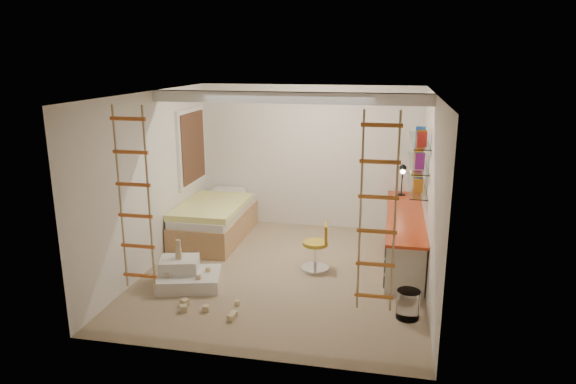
% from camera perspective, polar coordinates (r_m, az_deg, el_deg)
% --- Properties ---
extents(floor, '(4.50, 4.50, 0.00)m').
position_cam_1_polar(floor, '(7.64, -0.45, -8.94)').
color(floor, '#947F5F').
rests_on(floor, ground).
extents(ceiling_beam, '(4.00, 0.18, 0.16)m').
position_cam_1_polar(ceiling_beam, '(7.31, 0.00, 10.44)').
color(ceiling_beam, white).
rests_on(ceiling_beam, ceiling).
extents(window_frame, '(0.06, 1.15, 1.35)m').
position_cam_1_polar(window_frame, '(9.14, -10.72, 4.94)').
color(window_frame, white).
rests_on(window_frame, wall_left).
extents(window_blind, '(0.02, 1.00, 1.20)m').
position_cam_1_polar(window_blind, '(9.13, -10.48, 4.94)').
color(window_blind, '#4C2D1E').
rests_on(window_blind, window_frame).
extents(rope_ladder_left, '(0.41, 0.04, 2.13)m').
position_cam_1_polar(rope_ladder_left, '(6.02, -16.70, -0.89)').
color(rope_ladder_left, orange).
rests_on(rope_ladder_left, ceiling).
extents(rope_ladder_right, '(0.41, 0.04, 2.13)m').
position_cam_1_polar(rope_ladder_right, '(5.33, 9.93, -2.47)').
color(rope_ladder_right, '#C06E20').
rests_on(rope_ladder_right, ceiling).
extents(waste_bin, '(0.28, 0.28, 0.36)m').
position_cam_1_polar(waste_bin, '(6.51, 13.20, -12.07)').
color(waste_bin, white).
rests_on(waste_bin, floor).
extents(desk, '(0.56, 2.80, 0.75)m').
position_cam_1_polar(desk, '(8.16, 12.74, -4.69)').
color(desk, '#C13A16').
rests_on(desk, floor).
extents(shelves, '(0.25, 1.80, 0.71)m').
position_cam_1_polar(shelves, '(8.14, 14.22, 3.18)').
color(shelves, white).
rests_on(shelves, wall_right).
extents(bed, '(1.02, 2.00, 0.69)m').
position_cam_1_polar(bed, '(9.01, -8.10, -3.09)').
color(bed, '#AD7F51').
rests_on(bed, floor).
extents(task_lamp, '(0.14, 0.36, 0.57)m').
position_cam_1_polar(task_lamp, '(8.88, 12.61, 1.84)').
color(task_lamp, black).
rests_on(task_lamp, desk).
extents(swivel_chair, '(0.49, 0.49, 0.71)m').
position_cam_1_polar(swivel_chair, '(7.65, 3.20, -6.79)').
color(swivel_chair, gold).
rests_on(swivel_chair, floor).
extents(play_platform, '(0.98, 0.84, 0.37)m').
position_cam_1_polar(play_platform, '(7.33, -11.23, -9.08)').
color(play_platform, silver).
rests_on(play_platform, floor).
extents(toy_blocks, '(1.17, 1.00, 0.64)m').
position_cam_1_polar(toy_blocks, '(6.91, -10.04, -9.96)').
color(toy_blocks, '#CCB284').
rests_on(toy_blocks, floor).
extents(books, '(0.14, 0.64, 0.92)m').
position_cam_1_polar(books, '(8.12, 14.27, 3.82)').
color(books, orange).
rests_on(books, shelves).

